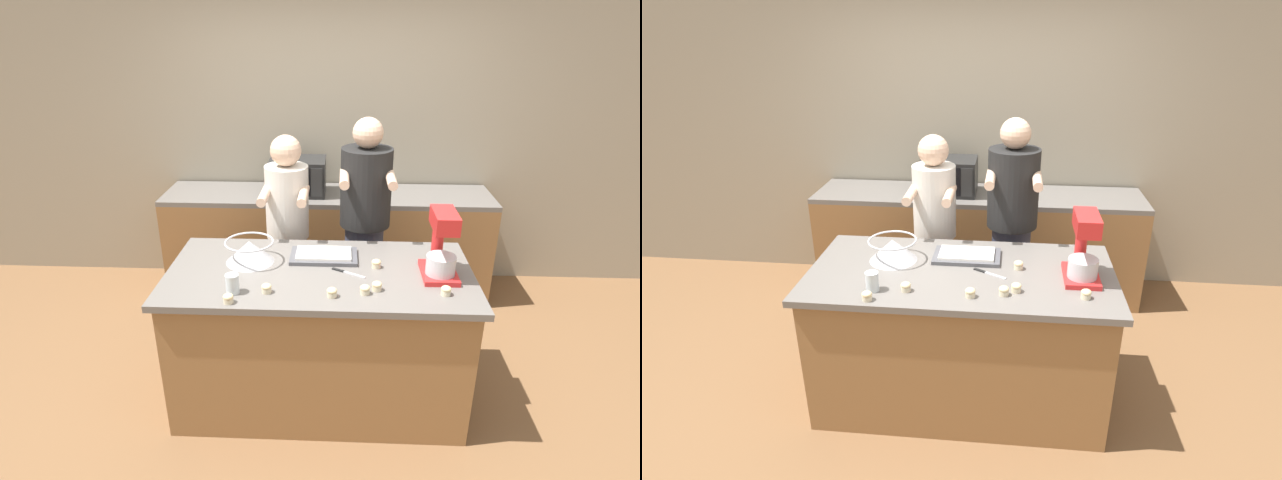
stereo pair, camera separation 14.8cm
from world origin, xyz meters
TOP-DOWN VIEW (x-y plane):
  - ground_plane at (0.00, 0.00)m, footprint 16.00×16.00m
  - back_wall at (0.00, 1.78)m, footprint 10.00×0.06m
  - island_counter at (0.00, 0.00)m, footprint 1.82×0.91m
  - back_counter at (0.00, 1.43)m, footprint 2.80×0.60m
  - person_left at (-0.27, 0.71)m, footprint 0.33×0.49m
  - person_right at (0.29, 0.71)m, footprint 0.37×0.52m
  - stand_mixer at (0.70, -0.02)m, footprint 0.20×0.30m
  - mixing_bowl at (-0.44, 0.10)m, footprint 0.30×0.30m
  - baking_tray at (0.02, 0.18)m, footprint 0.42×0.24m
  - microwave_oven at (-0.25, 1.43)m, footprint 0.47×0.36m
  - drinking_glass at (-0.46, -0.28)m, footprint 0.07×0.07m
  - knife at (0.16, -0.02)m, footprint 0.20×0.12m
  - cupcake_0 at (0.70, -0.25)m, footprint 0.06×0.06m
  - cupcake_1 at (-0.46, -0.39)m, footprint 0.06×0.06m
  - cupcake_2 at (-0.28, -0.27)m, footprint 0.06×0.06m
  - cupcake_3 at (0.26, -0.26)m, footprint 0.06×0.06m
  - cupcake_4 at (0.33, -0.22)m, footprint 0.06×0.06m
  - cupcake_5 at (0.08, -0.30)m, footprint 0.06×0.06m
  - cupcake_6 at (0.34, 0.06)m, footprint 0.06×0.06m

SIDE VIEW (x-z plane):
  - ground_plane at x=0.00m, z-range 0.00..0.00m
  - island_counter at x=0.00m, z-range 0.00..0.92m
  - back_counter at x=0.00m, z-range 0.00..0.92m
  - person_left at x=-0.27m, z-range 0.05..1.62m
  - person_right at x=0.29m, z-range 0.04..1.74m
  - knife at x=0.16m, z-range 0.91..0.92m
  - baking_tray at x=0.02m, z-range 0.91..0.95m
  - cupcake_0 at x=0.70m, z-range 0.91..0.97m
  - cupcake_1 at x=-0.46m, z-range 0.91..0.97m
  - cupcake_2 at x=-0.28m, z-range 0.91..0.97m
  - cupcake_3 at x=0.26m, z-range 0.91..0.97m
  - cupcake_4 at x=0.33m, z-range 0.91..0.97m
  - cupcake_5 at x=0.08m, z-range 0.91..0.97m
  - cupcake_6 at x=0.34m, z-range 0.91..0.97m
  - drinking_glass at x=-0.46m, z-range 0.91..1.02m
  - mixing_bowl at x=-0.44m, z-range 0.92..1.06m
  - microwave_oven at x=-0.25m, z-range 0.92..1.22m
  - stand_mixer at x=0.70m, z-range 0.89..1.29m
  - back_wall at x=0.00m, z-range 0.00..2.70m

